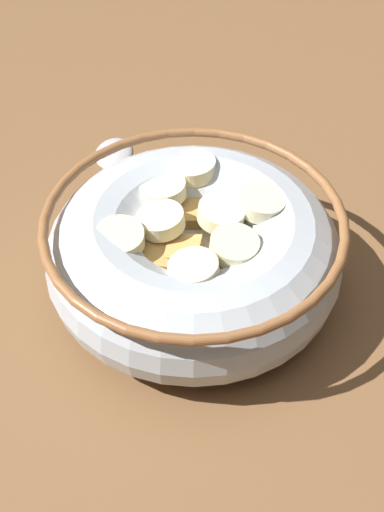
{
  "coord_description": "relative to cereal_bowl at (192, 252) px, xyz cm",
  "views": [
    {
      "loc": [
        -0.11,
        29.92,
        33.67
      ],
      "look_at": [
        0.0,
        0.0,
        3.0
      ],
      "focal_mm": 49.95,
      "sensor_mm": 36.0,
      "label": 1
    }
  ],
  "objects": [
    {
      "name": "cereal_bowl",
      "position": [
        0.0,
        0.0,
        0.0
      ],
      "size": [
        17.8,
        17.8,
        6.52
      ],
      "color": "#B2BCC6",
      "rests_on": "ground_plane"
    },
    {
      "name": "ground_plane",
      "position": [
        -0.01,
        0.01,
        -4.36
      ],
      "size": [
        99.01,
        99.01,
        2.0
      ],
      "primitive_type": "cube",
      "color": "brown"
    },
    {
      "name": "spoon",
      "position": [
        6.33,
        -12.13,
        -3.02
      ],
      "size": [
        3.23,
        13.39,
        0.8
      ],
      "color": "#B7B7BC",
      "rests_on": "ground_plane"
    }
  ]
}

